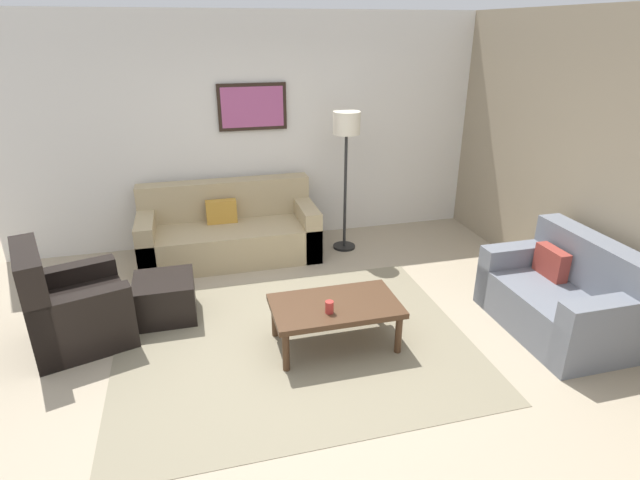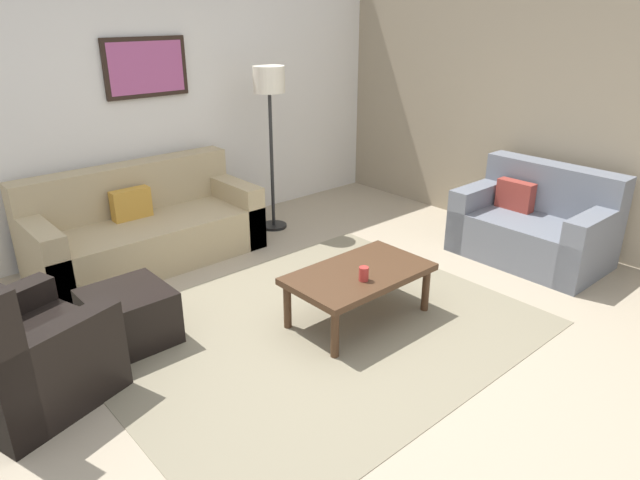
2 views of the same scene
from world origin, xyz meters
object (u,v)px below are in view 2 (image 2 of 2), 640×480
at_px(couch_main, 142,229).
at_px(lamp_standing, 270,97).
at_px(armchair_leather, 17,361).
at_px(ottoman, 129,316).
at_px(cup, 364,274).
at_px(couch_loveseat, 536,227).
at_px(framed_artwork, 146,67).
at_px(coffee_table, 359,277).

height_order(couch_main, lamp_standing, lamp_standing).
bearing_deg(lamp_standing, armchair_leather, -154.78).
bearing_deg(ottoman, cup, -36.30).
xyz_separation_m(armchair_leather, cup, (2.15, -0.76, 0.16)).
height_order(armchair_leather, cup, armchair_leather).
xyz_separation_m(couch_loveseat, ottoman, (-3.57, 1.15, -0.10)).
bearing_deg(couch_main, framed_artwork, 45.11).
xyz_separation_m(armchair_leather, framed_artwork, (1.94, 1.98, 1.41)).
height_order(ottoman, framed_artwork, framed_artwork).
relative_size(lamp_standing, framed_artwork, 2.07).
distance_m(armchair_leather, framed_artwork, 3.11).
bearing_deg(couch_loveseat, lamp_standing, 121.42).
relative_size(coffee_table, lamp_standing, 0.64).
height_order(couch_loveseat, framed_artwork, framed_artwork).
relative_size(couch_loveseat, coffee_table, 1.22).
bearing_deg(coffee_table, ottoman, 149.15).
bearing_deg(couch_loveseat, couch_main, 138.97).
bearing_deg(ottoman, framed_artwork, 56.34).
xyz_separation_m(coffee_table, framed_artwork, (-0.30, 2.60, 1.36)).
height_order(couch_loveseat, armchair_leather, armchair_leather).
distance_m(armchair_leather, coffee_table, 2.33).
height_order(couch_loveseat, ottoman, couch_loveseat).
xyz_separation_m(coffee_table, lamp_standing, (0.71, 2.01, 1.05)).
distance_m(cup, framed_artwork, 3.01).
distance_m(couch_loveseat, cup, 2.22).
bearing_deg(ottoman, couch_main, 60.75).
xyz_separation_m(ottoman, cup, (1.36, -1.00, 0.26)).
xyz_separation_m(couch_loveseat, armchair_leather, (-4.36, 0.91, 0.01)).
height_order(ottoman, lamp_standing, lamp_standing).
distance_m(ottoman, coffee_table, 1.70).
bearing_deg(lamp_standing, coffee_table, -109.45).
bearing_deg(framed_artwork, couch_loveseat, -50.08).
xyz_separation_m(coffee_table, cup, (-0.09, -0.13, 0.10)).
bearing_deg(coffee_table, couch_loveseat, -7.65).
xyz_separation_m(couch_loveseat, lamp_standing, (-1.40, 2.30, 1.11)).
distance_m(coffee_table, framed_artwork, 2.95).
relative_size(couch_main, lamp_standing, 1.22).
height_order(lamp_standing, framed_artwork, framed_artwork).
distance_m(couch_loveseat, lamp_standing, 2.91).
bearing_deg(ottoman, coffee_table, -30.85).
bearing_deg(armchair_leather, couch_main, 45.59).
distance_m(lamp_standing, framed_artwork, 1.21).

